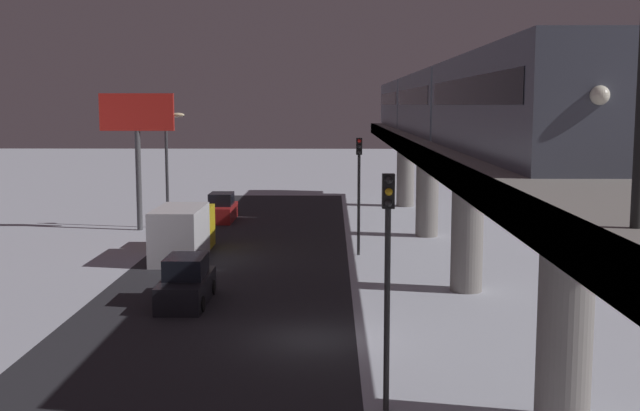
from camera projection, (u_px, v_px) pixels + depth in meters
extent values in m
plane|color=silver|center=(314.00, 339.00, 27.77)|extent=(240.00, 240.00, 0.00)
cube|color=#28282D|center=(200.00, 338.00, 27.83)|extent=(11.00, 87.95, 0.01)
cube|color=gray|center=(506.00, 166.00, 26.90)|extent=(5.00, 87.95, 0.80)
cube|color=#38383D|center=(436.00, 165.00, 26.93)|extent=(0.24, 86.19, 0.80)
cylinder|color=gray|center=(405.00, 171.00, 63.66)|extent=(1.40, 1.40, 5.72)
cylinder|color=gray|center=(427.00, 191.00, 49.12)|extent=(1.40, 1.40, 5.72)
cylinder|color=gray|center=(467.00, 227.00, 34.58)|extent=(1.40, 1.40, 5.72)
cylinder|color=gray|center=(565.00, 316.00, 20.04)|extent=(1.40, 1.40, 5.72)
cube|color=#4C5160|center=(509.00, 103.00, 26.50)|extent=(2.90, 18.00, 3.40)
cube|color=black|center=(509.00, 91.00, 26.45)|extent=(2.94, 16.20, 0.90)
cube|color=#4C5160|center=(436.00, 104.00, 44.95)|extent=(2.90, 18.00, 3.40)
cube|color=black|center=(436.00, 97.00, 44.90)|extent=(2.94, 16.20, 0.90)
cube|color=#4C5160|center=(406.00, 104.00, 63.39)|extent=(2.90, 18.00, 3.40)
cube|color=black|center=(406.00, 99.00, 63.34)|extent=(2.94, 16.20, 0.90)
sphere|color=white|center=(600.00, 95.00, 17.50)|extent=(0.44, 0.44, 0.44)
cube|color=black|center=(186.00, 290.00, 32.74)|extent=(1.80, 4.66, 1.10)
cube|color=black|center=(186.00, 267.00, 32.62)|extent=(1.58, 2.24, 0.87)
cylinder|color=black|center=(201.00, 304.00, 31.33)|extent=(0.20, 0.64, 0.64)
cylinder|color=black|center=(158.00, 304.00, 31.35)|extent=(0.20, 0.64, 0.64)
cylinder|color=black|center=(212.00, 287.00, 34.19)|extent=(0.20, 0.64, 0.64)
cylinder|color=black|center=(173.00, 287.00, 34.22)|extent=(0.20, 0.64, 0.64)
cube|color=#A51E1E|center=(222.00, 213.00, 56.04)|extent=(1.80, 4.74, 1.10)
cube|color=black|center=(221.00, 199.00, 55.91)|extent=(1.58, 2.27, 0.87)
cube|color=gold|center=(192.00, 227.00, 45.46)|extent=(2.30, 2.20, 2.40)
cube|color=silver|center=(180.00, 234.00, 41.67)|extent=(2.40, 5.00, 2.80)
cylinder|color=#2D2D2D|center=(387.00, 311.00, 20.95)|extent=(0.16, 0.16, 5.50)
cube|color=black|center=(388.00, 191.00, 20.54)|extent=(0.32, 0.32, 0.90)
sphere|color=black|center=(389.00, 180.00, 20.32)|extent=(0.20, 0.20, 0.20)
sphere|color=yellow|center=(389.00, 192.00, 20.36)|extent=(0.20, 0.20, 0.20)
sphere|color=black|center=(389.00, 203.00, 20.40)|extent=(0.20, 0.20, 0.20)
cylinder|color=#2D2D2D|center=(359.00, 205.00, 42.92)|extent=(0.16, 0.16, 5.50)
cube|color=black|center=(359.00, 146.00, 42.51)|extent=(0.32, 0.32, 0.90)
sphere|color=red|center=(359.00, 141.00, 42.30)|extent=(0.20, 0.20, 0.20)
sphere|color=black|center=(359.00, 146.00, 42.33)|extent=(0.20, 0.20, 0.20)
sphere|color=black|center=(359.00, 152.00, 42.37)|extent=(0.20, 0.20, 0.20)
cylinder|color=#4C4C51|center=(139.00, 181.00, 51.42)|extent=(0.36, 0.36, 6.50)
cube|color=red|center=(137.00, 112.00, 50.86)|extent=(4.80, 0.30, 2.40)
cylinder|color=#38383D|center=(167.00, 172.00, 52.24)|extent=(0.20, 0.20, 7.50)
ellipsoid|color=#F4E5B2|center=(178.00, 115.00, 51.76)|extent=(0.90, 0.44, 0.30)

